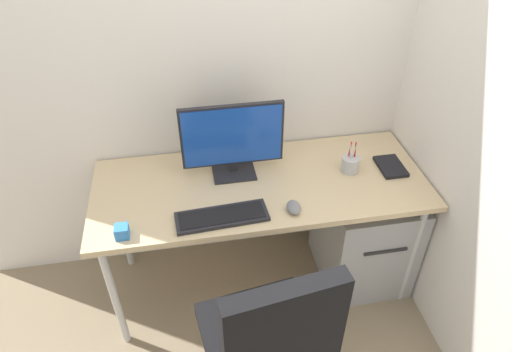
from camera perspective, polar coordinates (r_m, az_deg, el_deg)
name	(u,v)px	position (r m, az deg, el deg)	size (l,w,h in m)	color
ground_plane	(260,279)	(2.85, 0.50, -12.80)	(8.00, 8.00, 0.00)	gray
wall_back	(248,33)	(2.31, -1.07, 17.53)	(3.23, 0.04, 2.80)	white
wall_side_right	(481,71)	(2.13, 26.41, 11.73)	(0.04, 2.22, 2.80)	white
desk	(261,191)	(2.35, 0.60, -1.90)	(1.70, 0.68, 0.76)	#D1B78C
office_chair	(270,343)	(1.91, 1.71, -20.25)	(0.57, 0.57, 1.08)	black
filing_cabinet	(364,233)	(2.74, 13.35, -6.93)	(0.48, 0.54, 0.64)	#9EA0A5
monitor	(232,139)	(2.27, -2.98, 4.68)	(0.52, 0.18, 0.39)	black
keyboard	(222,216)	(2.11, -4.30, -5.09)	(0.44, 0.17, 0.02)	black
mouse	(294,207)	(2.15, 4.76, -3.94)	(0.07, 0.10, 0.04)	slate
pen_holder	(350,164)	(2.42, 11.76, 1.52)	(0.09, 0.09, 0.17)	#B2B5BA
notebook	(391,167)	(2.51, 16.57, 1.14)	(0.13, 0.19, 0.02)	black
desk_clamp_accessory	(122,232)	(2.09, -16.49, -6.71)	(0.06, 0.06, 0.06)	#337FD8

